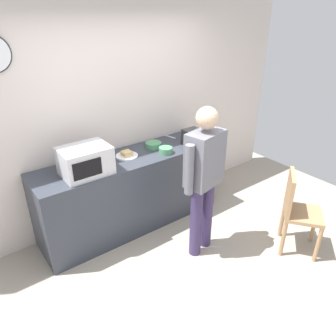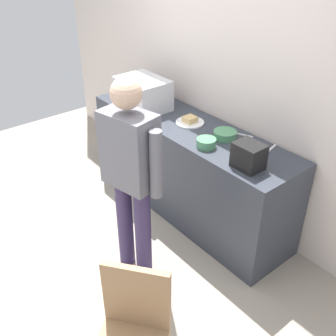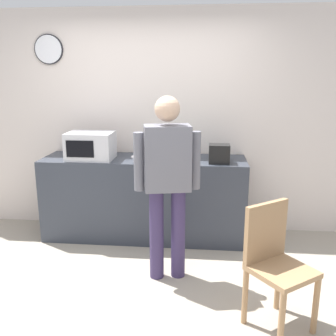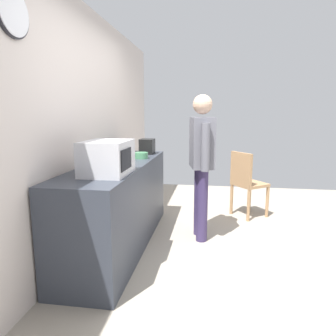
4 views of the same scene
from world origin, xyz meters
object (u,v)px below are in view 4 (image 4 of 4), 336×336
object	(u,v)px
cereal_bowl	(122,156)
microwave	(107,158)
wooden_chair	(246,181)
toaster	(147,146)
spoon_utensil	(111,157)
sandwich_plate	(114,162)
salad_bowl	(141,155)
person_standing	(202,156)
fork_utensil	(120,154)

from	to	relation	value
cereal_bowl	microwave	bearing A→B (deg)	-170.27
wooden_chair	toaster	bearing A→B (deg)	105.64
toaster	wooden_chair	distance (m)	1.49
microwave	spoon_utensil	world-z (taller)	microwave
microwave	toaster	size ratio (longest dim) A/B	2.27
sandwich_plate	spoon_utensil	distance (m)	0.52
salad_bowl	person_standing	bearing A→B (deg)	-93.64
salad_bowl	toaster	xyz separation A→B (m)	(0.43, 0.02, 0.06)
cereal_bowl	toaster	distance (m)	0.50
salad_bowl	wooden_chair	world-z (taller)	salad_bowl
sandwich_plate	fork_utensil	size ratio (longest dim) A/B	1.55
salad_bowl	spoon_utensil	world-z (taller)	salad_bowl
salad_bowl	toaster	distance (m)	0.44
spoon_utensil	fork_utensil	bearing A→B (deg)	-1.86
person_standing	wooden_chair	world-z (taller)	person_standing
cereal_bowl	fork_utensil	xyz separation A→B (m)	(0.38, 0.15, -0.03)
microwave	cereal_bowl	distance (m)	0.99
fork_utensil	wooden_chair	size ratio (longest dim) A/B	0.18
sandwich_plate	spoon_utensil	world-z (taller)	sandwich_plate
fork_utensil	sandwich_plate	bearing A→B (deg)	-166.56
toaster	person_standing	distance (m)	0.89
fork_utensil	person_standing	distance (m)	1.19
sandwich_plate	spoon_utensil	size ratio (longest dim) A/B	1.55
person_standing	salad_bowl	bearing A→B (deg)	86.36
microwave	toaster	bearing A→B (deg)	-1.97
spoon_utensil	person_standing	distance (m)	1.13
salad_bowl	person_standing	distance (m)	0.73
microwave	spoon_utensil	bearing A→B (deg)	17.34
wooden_chair	salad_bowl	bearing A→B (deg)	121.40
toaster	spoon_utensil	distance (m)	0.54
person_standing	wooden_chair	size ratio (longest dim) A/B	1.79
wooden_chair	sandwich_plate	bearing A→B (deg)	128.95
fork_utensil	spoon_utensil	bearing A→B (deg)	178.14
microwave	salad_bowl	size ratio (longest dim) A/B	3.07
microwave	wooden_chair	xyz separation A→B (m)	(1.79, -1.40, -0.56)
toaster	spoon_utensil	bearing A→B (deg)	135.02
microwave	person_standing	size ratio (longest dim) A/B	0.30
person_standing	fork_utensil	bearing A→B (deg)	69.59
person_standing	wooden_chair	bearing A→B (deg)	-35.17
sandwich_plate	fork_utensil	distance (m)	0.81
sandwich_plate	person_standing	xyz separation A→B (m)	(0.38, -0.92, 0.03)
fork_utensil	spoon_utensil	world-z (taller)	same
fork_utensil	wooden_chair	distance (m)	1.82
toaster	microwave	bearing A→B (deg)	178.03
sandwich_plate	cereal_bowl	distance (m)	0.41
sandwich_plate	cereal_bowl	xyz separation A→B (m)	(0.41, 0.04, 0.01)
salad_bowl	spoon_utensil	size ratio (longest dim) A/B	0.96
fork_utensil	microwave	bearing A→B (deg)	-166.86
cereal_bowl	fork_utensil	size ratio (longest dim) A/B	1.17
microwave	toaster	world-z (taller)	microwave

